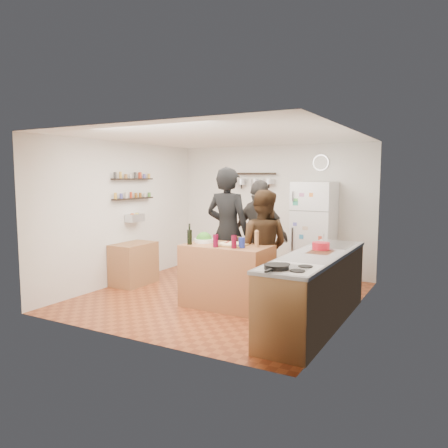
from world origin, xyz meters
The scene contains 26 objects.
room_shell centered at (0.00, 0.39, 1.25)m, with size 4.20×4.20×4.20m.
prep_island centered at (0.33, -0.41, 0.46)m, with size 1.25×0.72×0.91m, color #905B35.
pizza_board centered at (0.41, -0.43, 0.92)m, with size 0.42×0.34×0.02m, color brown.
pizza centered at (0.41, -0.43, 0.94)m, with size 0.34×0.34×0.02m, color beige.
salad_bowl centered at (-0.09, -0.36, 0.94)m, with size 0.29×0.29×0.06m, color white.
wine_bottle centered at (-0.17, -0.63, 1.02)m, with size 0.07×0.07×0.22m, color black.
wine_glass_near centered at (0.28, -0.65, 1.00)m, with size 0.07×0.07×0.18m, color #580722.
wine_glass_far centered at (0.55, -0.61, 1.00)m, with size 0.07×0.07×0.18m, color #55071B.
pepper_mill centered at (0.78, -0.36, 1.01)m, with size 0.06×0.06×0.19m, color #9B6A41.
salt_canister centered at (0.63, -0.53, 0.98)m, with size 0.09×0.09×0.14m, color navy.
person_left centered at (0.04, 0.16, 1.02)m, with size 0.75×0.49×2.05m, color black.
person_center centered at (0.68, 0.05, 0.85)m, with size 0.83×0.64×1.70m, color black.
person_back centered at (0.39, 0.61, 0.92)m, with size 1.08×0.45×1.85m, color #2C2927.
counter_run centered at (1.70, -0.55, 0.45)m, with size 0.63×2.63×0.90m, color #9E7042.
stove_top centered at (1.70, -1.50, 0.91)m, with size 0.60×0.62×0.02m, color white.
skillet centered at (1.60, -1.64, 0.95)m, with size 0.27×0.27×0.05m, color black.
sink centered at (1.70, 0.30, 0.92)m, with size 0.50×0.80×0.03m, color silver.
cutting_board centered at (1.70, -0.38, 0.91)m, with size 0.30×0.40×0.02m, color brown.
red_bowl centered at (1.65, -0.19, 0.97)m, with size 0.23×0.23×0.10m, color #B01423.
fridge centered at (0.95, 1.75, 0.90)m, with size 0.70×0.68×1.80m, color white.
wall_clock centered at (0.95, 2.08, 2.15)m, with size 0.30×0.30×0.03m, color silver.
spice_shelf_lower centered at (-1.93, 0.20, 1.50)m, with size 0.12×1.00×0.03m, color black.
spice_shelf_upper centered at (-1.93, 0.20, 1.85)m, with size 0.12×1.00×0.03m, color black.
produce_basket centered at (-1.90, 0.20, 1.15)m, with size 0.18×0.35×0.14m, color silver.
side_table centered at (-1.74, -0.04, 0.36)m, with size 0.50×0.80×0.73m, color #AC7248.
pot_rack centered at (-0.35, 2.00, 1.95)m, with size 0.90×0.04×0.04m, color black.
Camera 1 is at (3.32, -5.89, 1.91)m, focal length 35.00 mm.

